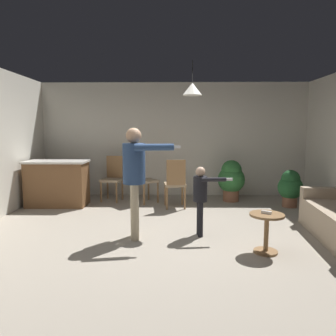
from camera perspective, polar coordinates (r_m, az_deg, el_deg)
ground at (r=4.71m, az=1.26°, el=-12.78°), size 7.68×7.68×0.00m
wall_back at (r=7.64m, az=1.14°, el=5.15°), size 6.40×0.10×2.70m
kitchen_counter at (r=6.99m, az=-19.37°, el=-2.60°), size 1.26×0.66×0.95m
side_table_by_couch at (r=4.33m, az=17.39°, el=-10.38°), size 0.44×0.44×0.52m
person_adult at (r=4.56m, az=-5.98°, el=-0.48°), size 0.83×0.47×1.62m
person_child at (r=4.73m, az=5.97°, el=-4.56°), size 0.56×0.30×1.05m
dining_chair_by_counter at (r=6.37m, az=1.33°, el=-2.49°), size 0.46×0.46×1.00m
dining_chair_near_wall at (r=7.19m, az=-9.93°, el=-1.50°), size 0.50×0.50×1.00m
dining_chair_centre_back at (r=6.86m, az=-4.47°, el=-1.83°), size 0.59×0.59×1.00m
potted_plant_corner at (r=7.16m, az=11.37°, el=-1.89°), size 0.60×0.60×0.92m
potted_plant_by_wall at (r=6.97m, az=21.25°, el=-3.15°), size 0.50×0.50×0.77m
spare_remote_on_table at (r=4.27m, az=17.40°, el=-7.66°), size 0.13×0.11×0.04m
ceiling_light_pendant at (r=5.30m, az=4.42°, el=14.07°), size 0.32×0.32×0.55m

